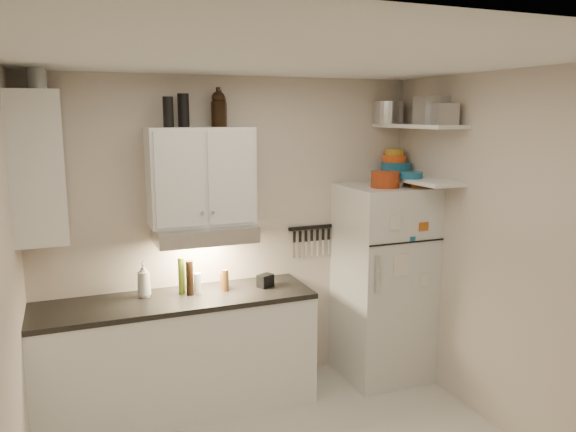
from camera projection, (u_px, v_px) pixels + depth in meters
name	position (u px, v px, depth m)	size (l,w,h in m)	color
ceiling	(307.00, 56.00, 3.07)	(3.20, 3.00, 0.02)	white
back_wall	(233.00, 235.00, 4.68)	(3.20, 0.02, 2.60)	beige
left_wall	(0.00, 323.00, 2.71)	(0.02, 3.00, 2.60)	beige
right_wall	(518.00, 260.00, 3.89)	(0.02, 3.00, 2.60)	beige
base_cabinet	(178.00, 357.00, 4.35)	(2.10, 0.60, 0.88)	white
countertop	(176.00, 300.00, 4.27)	(2.10, 0.62, 0.04)	black
upper_cabinet	(201.00, 176.00, 4.32)	(0.80, 0.33, 0.75)	white
side_cabinet	(38.00, 167.00, 3.76)	(0.33, 0.55, 1.00)	white
range_hood	(204.00, 233.00, 4.33)	(0.76, 0.46, 0.12)	silver
fridge	(383.00, 282.00, 4.90)	(0.70, 0.68, 1.70)	silver
shelf_hi	(418.00, 126.00, 4.61)	(0.30, 0.95, 0.03)	white
shelf_lo	(416.00, 179.00, 4.69)	(0.30, 0.95, 0.03)	white
knife_strip	(311.00, 227.00, 4.91)	(0.42, 0.02, 0.03)	black
dutch_oven	(385.00, 179.00, 4.62)	(0.24, 0.24, 0.14)	#903010
book_stack	(419.00, 182.00, 4.71)	(0.17, 0.22, 0.07)	#B65716
spice_jar	(399.00, 180.00, 4.68)	(0.07, 0.07, 0.11)	silver
stock_pot	(388.00, 113.00, 4.91)	(0.27, 0.27, 0.19)	silver
tin_a	(431.00, 110.00, 4.50)	(0.23, 0.20, 0.23)	#AAAAAD
tin_b	(445.00, 114.00, 4.32)	(0.17, 0.17, 0.17)	#AAAAAD
bowl_teal	(396.00, 168.00, 4.96)	(0.26, 0.26, 0.10)	#165A7D
bowl_orange	(394.00, 158.00, 4.98)	(0.21, 0.21, 0.06)	#EF5316
bowl_yellow	(394.00, 152.00, 4.97)	(0.16, 0.16, 0.05)	gold
plates	(410.00, 175.00, 4.63)	(0.21, 0.21, 0.05)	#165A7D
growler_a	(219.00, 109.00, 4.31)	(0.12, 0.12, 0.28)	black
growler_b	(220.00, 110.00, 4.35)	(0.11, 0.11, 0.26)	black
thermos_a	(183.00, 110.00, 4.23)	(0.09, 0.09, 0.25)	black
thermos_b	(168.00, 112.00, 4.11)	(0.08, 0.08, 0.22)	black
side_jar	(37.00, 78.00, 3.75)	(0.12, 0.12, 0.17)	silver
soap_bottle	(144.00, 278.00, 4.26)	(0.12, 0.12, 0.30)	white
pepper_mill	(225.00, 280.00, 4.42)	(0.05, 0.05, 0.17)	brown
oil_bottle	(182.00, 276.00, 4.34)	(0.06, 0.06, 0.29)	#516619
vinegar_bottle	(190.00, 278.00, 4.31)	(0.06, 0.06, 0.27)	black
clear_bottle	(197.00, 283.00, 4.35)	(0.05, 0.05, 0.16)	silver
red_jar	(225.00, 280.00, 4.48)	(0.07, 0.07, 0.13)	#903010
caddy	(265.00, 281.00, 4.53)	(0.12, 0.09, 0.10)	black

